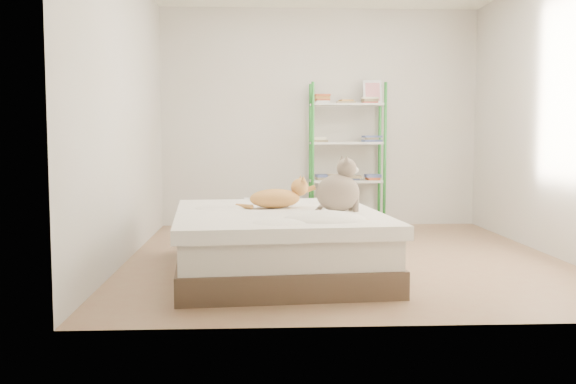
{
  "coord_description": "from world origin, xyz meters",
  "views": [
    {
      "loc": [
        -0.77,
        -5.65,
        1.08
      ],
      "look_at": [
        -0.51,
        -0.36,
        0.62
      ],
      "focal_mm": 40.0,
      "sensor_mm": 36.0,
      "label": 1
    }
  ],
  "objects": [
    {
      "name": "grey_cat",
      "position": [
        -0.14,
        -0.73,
        0.71
      ],
      "size": [
        0.43,
        0.39,
        0.42
      ],
      "primitive_type": null,
      "rotation": [
        0.0,
        0.0,
        1.82
      ],
      "color": "gray",
      "rests_on": "bed"
    },
    {
      "name": "bed",
      "position": [
        -0.61,
        -0.66,
        0.25
      ],
      "size": [
        1.72,
        2.08,
        0.5
      ],
      "rotation": [
        0.0,
        0.0,
        0.09
      ],
      "color": "#4E3E2D",
      "rests_on": "ground"
    },
    {
      "name": "cardboard_box",
      "position": [
        -0.24,
        1.32,
        0.16
      ],
      "size": [
        0.55,
        0.56,
        0.37
      ],
      "rotation": [
        0.0,
        0.0,
        -0.32
      ],
      "color": "#88644B",
      "rests_on": "ground"
    },
    {
      "name": "orange_cat",
      "position": [
        -0.62,
        -0.46,
        0.6
      ],
      "size": [
        0.54,
        0.36,
        0.2
      ],
      "primitive_type": null,
      "rotation": [
        0.0,
        0.0,
        0.2
      ],
      "color": "#CD8244",
      "rests_on": "bed"
    },
    {
      "name": "room",
      "position": [
        0.0,
        0.0,
        1.3
      ],
      "size": [
        3.81,
        4.21,
        2.61
      ],
      "color": "#8B6047",
      "rests_on": "ground"
    },
    {
      "name": "shelf_unit",
      "position": [
        0.31,
        1.88,
        0.86
      ],
      "size": [
        0.88,
        0.36,
        1.74
      ],
      "color": "#2B8B33",
      "rests_on": "ground"
    },
    {
      "name": "white_bin",
      "position": [
        -0.75,
        1.71,
        0.19
      ],
      "size": [
        0.33,
        0.3,
        0.36
      ],
      "rotation": [
        0.0,
        0.0,
        0.06
      ],
      "color": "silver",
      "rests_on": "ground"
    }
  ]
}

